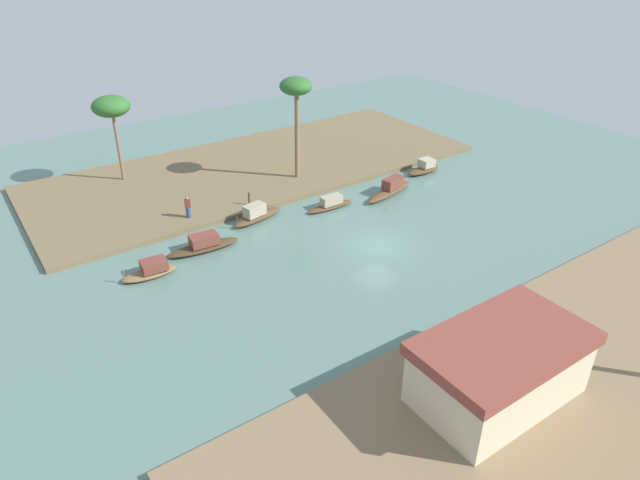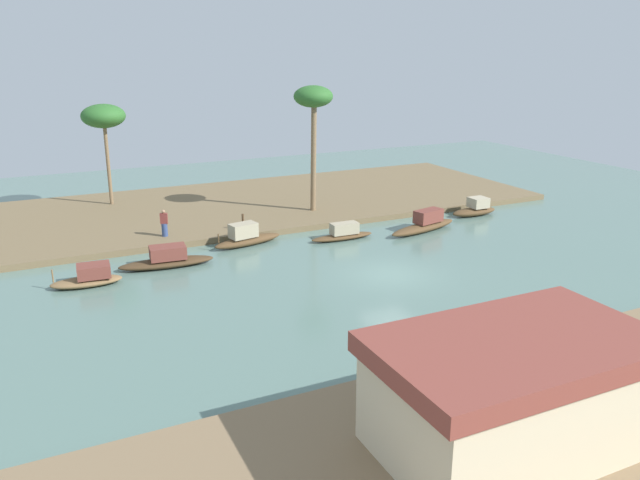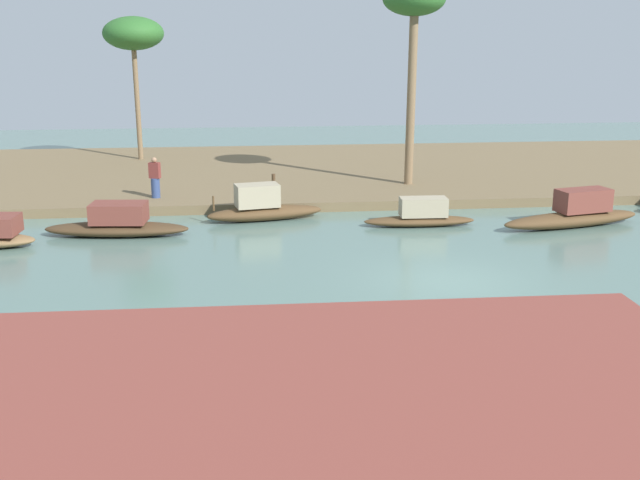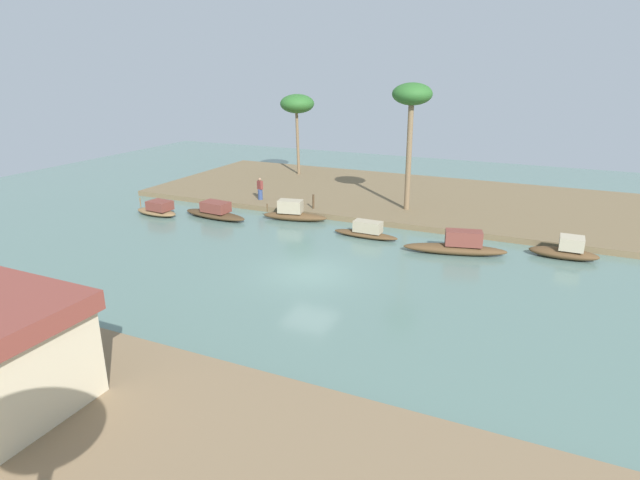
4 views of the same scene
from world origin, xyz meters
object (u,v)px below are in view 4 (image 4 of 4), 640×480
palm_tree_left_far (297,105)px  sampan_downstream_large (457,246)px  person_on_near_bank (260,190)px  palm_tree_left_near (412,100)px  sampan_foreground (366,231)px  mooring_post (313,202)px  sampan_with_red_awning (566,250)px  sampan_near_left_bank (215,212)px  sampan_with_tall_canopy (293,213)px  sampan_midstream (158,210)px

palm_tree_left_far → sampan_downstream_large: bearing=139.7°
person_on_near_bank → palm_tree_left_near: bearing=29.7°
sampan_downstream_large → sampan_foreground: bearing=-20.5°
mooring_post → palm_tree_left_near: size_ratio=0.12×
sampan_with_red_awning → sampan_near_left_bank: (20.90, 1.31, -0.03)m
palm_tree_left_near → palm_tree_left_far: (11.90, -7.60, -1.12)m
sampan_near_left_bank → palm_tree_left_near: size_ratio=0.60×
palm_tree_left_far → sampan_near_left_bank: bearing=93.3°
sampan_near_left_bank → mooring_post: bearing=-140.3°
sampan_foreground → sampan_with_tall_canopy: sampan_with_tall_canopy is taller
sampan_near_left_bank → person_on_near_bank: bearing=-95.8°
sampan_near_left_bank → sampan_with_tall_canopy: (-4.88, -1.68, 0.07)m
person_on_near_bank → sampan_downstream_large: bearing=2.9°
sampan_downstream_large → palm_tree_left_near: 10.48m
sampan_midstream → sampan_with_tall_canopy: (-8.78, -2.70, 0.08)m
sampan_with_tall_canopy → sampan_foreground: bearing=154.6°
sampan_with_red_awning → sampan_with_tall_canopy: (16.02, -0.37, 0.04)m
person_on_near_bank → palm_tree_left_far: palm_tree_left_far is taller
sampan_near_left_bank → person_on_near_bank: (-0.86, -4.33, 0.66)m
sampan_midstream → person_on_near_bank: bearing=-127.2°
mooring_post → palm_tree_left_far: size_ratio=0.14×
sampan_downstream_large → sampan_midstream: (19.57, 0.66, -0.06)m
sampan_midstream → sampan_with_tall_canopy: sampan_with_tall_canopy is taller
mooring_post → palm_tree_left_far: bearing=-58.2°
person_on_near_bank → palm_tree_left_far: bearing=120.5°
palm_tree_left_near → person_on_near_bank: bearing=9.2°
sampan_midstream → palm_tree_left_far: bearing=-97.7°
sampan_downstream_large → sampan_with_tall_canopy: (10.79, -2.03, 0.02)m
sampan_with_red_awning → palm_tree_left_near: (9.77, -4.68, 7.02)m
sampan_near_left_bank → mooring_post: 6.52m
sampan_downstream_large → palm_tree_left_far: 22.34m
sampan_near_left_bank → sampan_with_tall_canopy: size_ratio=1.13×
sampan_downstream_large → sampan_near_left_bank: (15.67, -0.35, -0.06)m
sampan_with_tall_canopy → mooring_post: size_ratio=4.51×
sampan_with_tall_canopy → palm_tree_left_far: (5.65, -11.91, 5.86)m
sampan_near_left_bank → sampan_midstream: (3.90, 1.01, -0.01)m
person_on_near_bank → palm_tree_left_near: 12.22m
sampan_downstream_large → mooring_post: 11.06m
sampan_foreground → palm_tree_left_near: (-0.77, -5.69, 7.09)m
palm_tree_left_near → sampan_near_left_bank: bearing=28.3°
mooring_post → palm_tree_left_far: palm_tree_left_far is taller
sampan_near_left_bank → palm_tree_left_near: 14.48m
sampan_downstream_large → person_on_near_bank: (14.81, -4.68, 0.60)m
sampan_downstream_large → sampan_midstream: size_ratio=1.64×
sampan_downstream_large → palm_tree_left_far: (16.44, -13.94, 5.88)m
sampan_downstream_large → person_on_near_bank: person_on_near_bank is taller
sampan_with_red_awning → person_on_near_bank: size_ratio=2.16×
sampan_with_tall_canopy → sampan_downstream_large: bearing=158.0°
sampan_foreground → sampan_with_tall_canopy: size_ratio=0.91×
sampan_midstream → sampan_foreground: bearing=-170.3°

